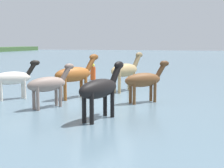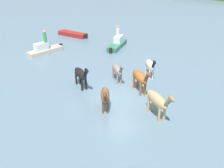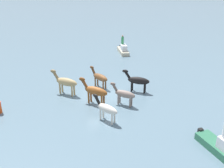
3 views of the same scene
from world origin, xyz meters
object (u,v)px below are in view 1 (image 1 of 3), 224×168
(horse_chestnut_trailing, at_px, (126,70))
(horse_dun_straggler, at_px, (13,78))
(horse_mid_herd, at_px, (49,84))
(buoy_channel_marker, at_px, (93,73))
(horse_lead, at_px, (75,74))
(horse_gray_outer, at_px, (145,80))
(horse_pinto_flank, at_px, (100,89))

(horse_chestnut_trailing, height_order, horse_dun_straggler, horse_chestnut_trailing)
(horse_mid_herd, height_order, horse_chestnut_trailing, horse_chestnut_trailing)
(horse_dun_straggler, xyz_separation_m, buoy_channel_marker, (7.99, -1.06, -0.46))
(horse_mid_herd, height_order, horse_dun_straggler, horse_dun_straggler)
(horse_lead, bearing_deg, horse_chestnut_trailing, -5.49)
(horse_lead, bearing_deg, horse_gray_outer, -64.30)
(horse_pinto_flank, height_order, horse_dun_straggler, horse_pinto_flank)
(horse_gray_outer, xyz_separation_m, horse_mid_herd, (-2.10, 3.45, -0.04))
(horse_gray_outer, bearing_deg, buoy_channel_marker, 78.80)
(horse_lead, xyz_separation_m, horse_chestnut_trailing, (2.62, -1.79, 0.01))
(horse_pinto_flank, distance_m, horse_dun_straggler, 5.55)
(horse_lead, distance_m, horse_pinto_flank, 4.22)
(horse_lead, height_order, horse_mid_herd, horse_lead)
(horse_pinto_flank, xyz_separation_m, horse_chestnut_trailing, (6.13, 0.56, 0.08))
(horse_pinto_flank, distance_m, buoy_channel_marker, 11.23)
(horse_chestnut_trailing, relative_size, buoy_channel_marker, 2.23)
(horse_mid_herd, bearing_deg, horse_dun_straggler, 91.32)
(horse_pinto_flank, bearing_deg, horse_gray_outer, 3.58)
(horse_mid_herd, bearing_deg, horse_pinto_flank, -86.66)
(horse_dun_straggler, distance_m, buoy_channel_marker, 8.08)
(horse_lead, relative_size, horse_pinto_flank, 1.01)
(horse_gray_outer, bearing_deg, horse_pinto_flank, -150.53)
(horse_dun_straggler, bearing_deg, horse_pinto_flank, -77.27)
(horse_chestnut_trailing, bearing_deg, horse_lead, 170.68)
(horse_gray_outer, xyz_separation_m, horse_pinto_flank, (-3.33, 0.93, 0.07))
(horse_pinto_flank, bearing_deg, buoy_channel_marker, 39.37)
(buoy_channel_marker, bearing_deg, horse_mid_herd, -171.68)
(horse_mid_herd, xyz_separation_m, buoy_channel_marker, (9.29, 1.36, -0.44))
(buoy_channel_marker, bearing_deg, horse_gray_outer, -146.23)
(horse_gray_outer, distance_m, horse_chestnut_trailing, 3.17)
(horse_pinto_flank, relative_size, horse_chestnut_trailing, 0.96)
(horse_pinto_flank, bearing_deg, horse_mid_herd, 82.97)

